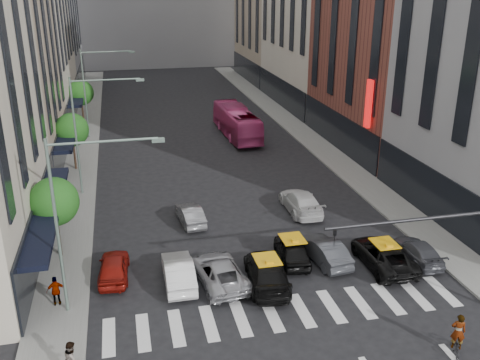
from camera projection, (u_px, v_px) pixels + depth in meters
ground at (300, 330)px, 25.72m from camera, size 160.00×160.00×0.00m
sidewalk_left at (82, 155)px, 50.61m from camera, size 3.00×96.00×0.15m
sidewalk_right at (311, 140)px, 55.42m from camera, size 3.00×96.00×0.15m
building_right_b at (386, 10)px, 49.23m from camera, size 8.00×18.00×26.00m
tree_near at (54, 202)px, 31.06m from camera, size 2.88×2.88×4.95m
tree_mid at (72, 130)px, 45.63m from camera, size 2.88×2.88×4.95m
tree_far at (81, 93)px, 60.20m from camera, size 2.88×2.88×4.95m
streetlamp_near at (75, 204)px, 25.16m from camera, size 5.38×0.25×9.00m
streetlamp_mid at (88, 120)px, 39.73m from camera, size 5.38×0.25×9.00m
streetlamp_far at (93, 82)px, 54.30m from camera, size 5.38×0.25×9.00m
traffic_signal at (468, 240)px, 24.82m from camera, size 10.10×0.20×6.00m
liberty_sign at (369, 104)px, 44.43m from camera, size 0.30×0.70×4.00m
car_red at (114, 267)px, 29.93m from camera, size 1.89×4.15×1.38m
car_white_front at (178, 271)px, 29.36m from camera, size 1.61×4.54×1.49m
car_silver at (220, 272)px, 29.41m from camera, size 2.91×5.31×1.41m
taxi_left at (267, 272)px, 29.26m from camera, size 2.80×5.53×1.54m
taxi_center at (292, 250)px, 31.74m from camera, size 2.19×4.41×1.44m
car_grey_mid at (325, 251)px, 31.65m from camera, size 2.02×4.51×1.44m
taxi_right at (383, 255)px, 31.16m from camera, size 2.49×5.28×1.46m
car_grey_curb at (418, 251)px, 31.82m from camera, size 1.83×4.26×1.22m
car_row2_left at (190, 214)px, 36.62m from camera, size 1.78×4.07×1.30m
car_row2_right at (301, 202)px, 38.42m from camera, size 2.22×5.30×1.53m
bus at (237, 122)px, 56.31m from camera, size 3.04×11.29×3.12m
motorcycle at (456, 345)px, 24.04m from camera, size 1.12×1.60×0.80m
rider at (460, 321)px, 23.58m from camera, size 0.76×0.65×1.76m
pedestrian_near at (72, 359)px, 22.30m from camera, size 0.66×0.83×1.67m
pedestrian_far at (56, 291)px, 27.15m from camera, size 0.98×0.47×1.63m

